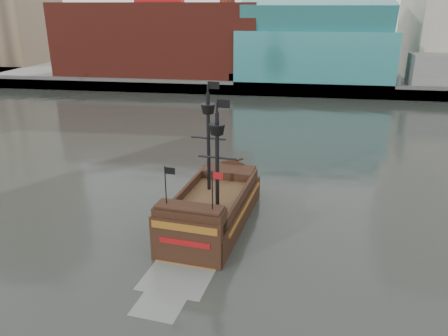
# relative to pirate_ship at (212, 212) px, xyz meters

# --- Properties ---
(ground) EXTENTS (400.00, 400.00, 0.00)m
(ground) POSITION_rel_pirate_ship_xyz_m (-0.55, -8.98, -1.09)
(ground) COLOR #292C27
(ground) RESTS_ON ground
(promenade_far) EXTENTS (220.00, 60.00, 2.00)m
(promenade_far) POSITION_rel_pirate_ship_xyz_m (-0.55, 83.02, -0.09)
(promenade_far) COLOR slate
(promenade_far) RESTS_ON ground
(seawall) EXTENTS (220.00, 1.00, 2.60)m
(seawall) POSITION_rel_pirate_ship_xyz_m (-0.55, 53.52, 0.21)
(seawall) COLOR #4C4C49
(seawall) RESTS_ON ground
(pirate_ship) EXTENTS (6.67, 16.48, 11.99)m
(pirate_ship) POSITION_rel_pirate_ship_xyz_m (0.00, 0.00, 0.00)
(pirate_ship) COLOR black
(pirate_ship) RESTS_ON ground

